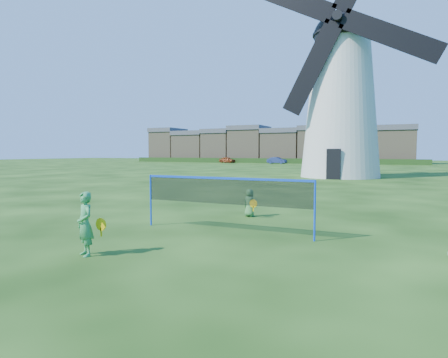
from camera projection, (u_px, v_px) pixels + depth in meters
ground at (209, 235)px, 10.35m from camera, size 220.00×220.00×0.00m
windmill at (341, 96)px, 34.12m from camera, size 15.88×6.90×21.26m
badminton_net at (225, 192)px, 10.66m from camera, size 5.05×0.05×1.55m
player_girl at (85, 224)px, 8.27m from camera, size 0.72×0.52×1.39m
player_boy at (250, 203)px, 13.35m from camera, size 0.62×0.43×0.96m
terraced_houses at (268, 145)px, 84.70m from camera, size 58.91×8.40×8.39m
hedge at (262, 161)px, 79.23m from camera, size 62.00×0.80×1.00m
car_left at (227, 160)px, 80.60m from camera, size 3.93×2.36×1.25m
car_right at (277, 160)px, 74.99m from camera, size 3.98×1.72×1.27m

